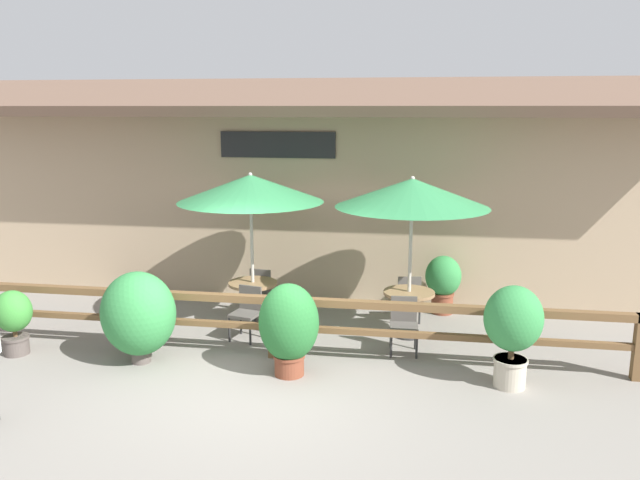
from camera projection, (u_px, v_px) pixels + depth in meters
name	position (u px, v px, depth m)	size (l,w,h in m)	color
ground_plane	(256.00, 387.00, 8.39)	(60.00, 60.00, 0.00)	gray
building_facade	(309.00, 189.00, 11.91)	(14.28, 1.49, 4.23)	tan
patio_railing	(273.00, 313.00, 9.26)	(10.40, 0.14, 0.95)	brown
patio_umbrella_near	(251.00, 188.00, 10.32)	(2.44, 2.44, 2.64)	#B7B2A8
dining_table_near	(253.00, 291.00, 10.69)	(0.83, 0.83, 0.76)	olive
chair_near_streetside	(247.00, 310.00, 10.08)	(0.50, 0.50, 0.85)	#514C47
chair_near_wallside	(263.00, 288.00, 11.33)	(0.49, 0.49, 0.85)	#514C47
patio_umbrella_middle	(412.00, 193.00, 9.78)	(2.44, 2.44, 2.64)	#B7B2A8
dining_table_middle	(409.00, 301.00, 10.15)	(0.83, 0.83, 0.76)	olive
chair_middle_streetside	(404.00, 322.00, 9.51)	(0.44, 0.44, 0.85)	#514C47
chair_middle_wallside	(408.00, 296.00, 10.85)	(0.49, 0.49, 0.85)	#514C47
potted_plant_entrance_palm	(13.00, 318.00, 9.40)	(0.57, 0.51, 1.00)	#564C47
potted_plant_broad_leaf	(513.00, 326.00, 8.24)	(0.77, 0.70, 1.41)	#B7AD99
potted_plant_corner_fern	(138.00, 314.00, 9.06)	(1.09, 0.98, 1.37)	#564C47
potted_plant_tall_tropical	(289.00, 326.00, 8.64)	(0.84, 0.76, 1.32)	brown
potted_plant_small_flowering	(443.00, 281.00, 11.30)	(0.65, 0.58, 1.07)	brown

